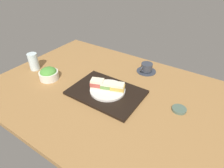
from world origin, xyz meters
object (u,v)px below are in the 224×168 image
at_px(sandwich_plate, 108,90).
at_px(sandwich_middle, 108,86).
at_px(salad_bowl, 49,74).
at_px(sandwich_near, 97,84).
at_px(drinking_glass, 34,62).
at_px(small_sauce_dish, 179,109).
at_px(coffee_cup, 147,68).
at_px(sandwich_far, 118,87).

relative_size(sandwich_plate, sandwich_middle, 2.32).
xyz_separation_m(sandwich_middle, salad_bowl, (-0.41, -0.08, -0.01)).
bearing_deg(sandwich_near, drinking_glass, -176.18).
bearing_deg(small_sauce_dish, coffee_cup, 139.52).
xyz_separation_m(sandwich_plate, sandwich_far, (0.06, 0.02, 0.03)).
relative_size(sandwich_near, sandwich_far, 0.99).
distance_m(sandwich_plate, sandwich_far, 0.07).
bearing_deg(salad_bowl, sandwich_far, 12.62).
relative_size(sandwich_far, coffee_cup, 0.68).
bearing_deg(sandwich_middle, sandwich_plate, -135.00).
distance_m(sandwich_far, coffee_cup, 0.33).
height_order(sandwich_near, sandwich_middle, sandwich_near).
bearing_deg(sandwich_near, small_sauce_dish, 12.81).
xyz_separation_m(sandwich_near, drinking_glass, (-0.53, -0.04, 0.00)).
bearing_deg(drinking_glass, small_sauce_dish, 8.03).
relative_size(sandwich_far, small_sauce_dish, 1.22).
height_order(sandwich_far, salad_bowl, salad_bowl).
height_order(sandwich_plate, coffee_cup, coffee_cup).
bearing_deg(small_sauce_dish, drinking_glass, -171.97).
bearing_deg(sandwich_near, sandwich_far, 19.07).
distance_m(sandwich_plate, coffee_cup, 0.36).
distance_m(sandwich_plate, sandwich_near, 0.07).
xyz_separation_m(sandwich_plate, drinking_glass, (-0.59, -0.06, 0.04)).
xyz_separation_m(sandwich_near, small_sauce_dish, (0.45, 0.10, -0.05)).
distance_m(salad_bowl, coffee_cup, 0.65).
relative_size(sandwich_middle, sandwich_far, 0.98).
bearing_deg(sandwich_middle, sandwich_near, -160.93).
bearing_deg(sandwich_far, salad_bowl, -167.38).
bearing_deg(small_sauce_dish, sandwich_far, -169.42).
height_order(sandwich_near, salad_bowl, sandwich_near).
height_order(drinking_glass, small_sauce_dish, drinking_glass).
xyz_separation_m(salad_bowl, drinking_glass, (-0.18, 0.03, 0.02)).
bearing_deg(drinking_glass, sandwich_near, 3.82).
bearing_deg(salad_bowl, sandwich_middle, 11.67).
relative_size(coffee_cup, small_sauce_dish, 1.79).
bearing_deg(sandwich_middle, small_sauce_dish, 11.86).
xyz_separation_m(sandwich_near, coffee_cup, (0.14, 0.37, -0.03)).
xyz_separation_m(sandwich_plate, sandwich_middle, (0.00, 0.00, 0.03)).
bearing_deg(sandwich_plate, salad_bowl, -168.33).
height_order(sandwich_far, coffee_cup, sandwich_far).
height_order(sandwich_plate, small_sauce_dish, sandwich_plate).
xyz_separation_m(sandwich_middle, sandwich_far, (0.06, 0.02, 0.00)).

